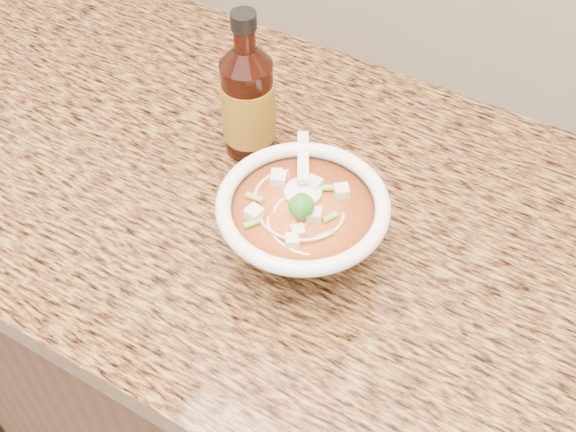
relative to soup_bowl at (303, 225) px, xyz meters
The scene contains 4 objects.
cabinet 0.52m from the soup_bowl, 105.60° to the left, with size 4.00×0.65×0.86m, color #311D0E.
counter_slab 0.10m from the soup_bowl, 105.60° to the left, with size 4.00×0.68×0.04m, color olive.
soup_bowl is the anchor object (origin of this frame).
hot_sauce_bottle 0.20m from the soup_bowl, 141.44° to the left, with size 0.08×0.08×0.22m.
Camera 1 is at (0.29, 1.11, 1.60)m, focal length 45.00 mm.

